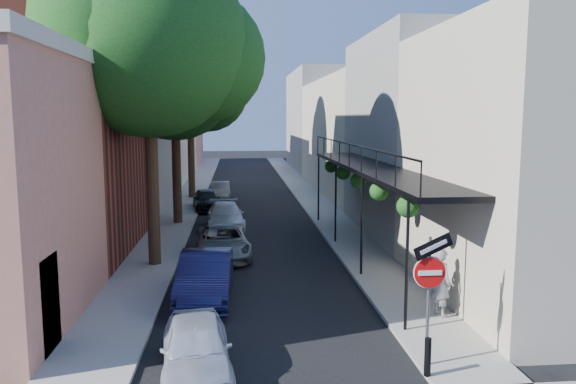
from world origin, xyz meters
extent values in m
cube|color=black|center=(0.00, 30.00, 0.01)|extent=(6.00, 64.00, 0.01)
cube|color=gray|center=(-4.00, 30.00, 0.06)|extent=(2.00, 64.00, 0.12)
cube|color=gray|center=(4.00, 30.00, 0.06)|extent=(2.00, 64.00, 0.12)
cube|color=beige|center=(-5.05, 2.50, 1.20)|extent=(0.10, 1.20, 2.20)
cube|color=maroon|center=(-10.00, 14.00, 6.00)|extent=(10.00, 12.00, 12.00)
cube|color=gray|center=(-5.02, 14.00, 8.00)|extent=(0.06, 7.00, 4.00)
cube|color=gray|center=(-9.00, 26.00, 4.50)|extent=(8.00, 12.00, 9.00)
cube|color=beige|center=(-9.00, 40.00, 5.00)|extent=(8.00, 16.00, 10.00)
cube|color=tan|center=(-9.00, 54.00, 4.00)|extent=(8.00, 12.00, 8.00)
cube|color=beige|center=(9.00, 5.50, 4.00)|extent=(8.00, 9.00, 8.00)
cube|color=gray|center=(9.00, 15.00, 4.50)|extent=(8.00, 10.00, 9.00)
cube|color=beige|center=(9.00, 30.00, 4.00)|extent=(8.00, 20.00, 8.00)
cube|color=gray|center=(9.00, 48.00, 5.00)|extent=(8.00, 16.00, 10.00)
cube|color=black|center=(4.20, 10.00, 3.50)|extent=(2.00, 16.00, 0.15)
cube|color=black|center=(3.25, 10.00, 4.38)|extent=(0.05, 16.00, 0.05)
cylinder|color=black|center=(3.30, 3.00, 1.81)|extent=(0.08, 0.08, 3.40)
cylinder|color=black|center=(3.30, 18.00, 1.81)|extent=(0.08, 0.08, 3.40)
sphere|color=#144112|center=(3.60, 4.00, 3.05)|extent=(0.60, 0.60, 0.60)
sphere|color=#144112|center=(3.60, 10.00, 3.05)|extent=(0.60, 0.60, 0.60)
sphere|color=#144112|center=(3.60, 16.00, 3.05)|extent=(0.60, 0.60, 0.60)
cylinder|color=#595B60|center=(3.15, 1.00, 1.45)|extent=(0.07, 0.07, 2.90)
cylinder|color=red|center=(3.15, 0.96, 2.15)|extent=(0.66, 0.04, 0.66)
cube|color=white|center=(3.15, 0.93, 2.15)|extent=(0.50, 0.02, 0.10)
cylinder|color=white|center=(3.15, 0.98, 2.15)|extent=(0.70, 0.02, 0.70)
cube|color=black|center=(3.20, 0.95, 2.70)|extent=(0.89, 0.15, 0.58)
cube|color=white|center=(3.20, 0.92, 2.70)|extent=(0.60, 0.10, 0.31)
cylinder|color=black|center=(3.00, 0.50, 0.52)|extent=(0.14, 0.14, 0.80)
cylinder|color=#332114|center=(-3.80, 10.00, 3.50)|extent=(0.44, 0.44, 7.00)
sphere|color=#144112|center=(-3.80, 10.00, 8.02)|extent=(6.80, 6.80, 6.80)
sphere|color=#144112|center=(-2.10, 11.02, 7.52)|extent=(4.76, 4.76, 4.76)
cylinder|color=#332114|center=(-3.80, 18.00, 3.15)|extent=(0.44, 0.44, 6.30)
sphere|color=#144112|center=(-3.80, 18.00, 7.20)|extent=(6.00, 6.00, 6.00)
sphere|color=#144112|center=(-2.30, 18.90, 6.70)|extent=(4.20, 4.20, 4.20)
cylinder|color=#332114|center=(-3.80, 27.00, 3.67)|extent=(0.44, 0.44, 7.35)
sphere|color=#144112|center=(-3.80, 27.00, 8.40)|extent=(7.00, 7.00, 7.00)
sphere|color=#144112|center=(-2.05, 28.05, 7.90)|extent=(4.90, 4.90, 4.90)
imported|color=#B5BAC8|center=(-1.70, 1.17, 0.60)|extent=(1.77, 3.67, 1.21)
imported|color=#13143C|center=(-1.77, 6.11, 0.70)|extent=(1.60, 4.30, 1.40)
imported|color=slate|center=(-1.40, 11.16, 0.60)|extent=(2.38, 4.47, 1.20)
imported|color=silver|center=(-1.40, 16.79, 0.61)|extent=(1.98, 4.31, 1.22)
imported|color=black|center=(-2.60, 22.32, 0.62)|extent=(1.93, 3.81, 1.24)
imported|color=gray|center=(-1.93, 26.69, 0.56)|extent=(1.39, 3.45, 1.11)
imported|color=gray|center=(4.52, 3.89, 1.02)|extent=(0.62, 0.76, 1.81)
camera|label=1|loc=(-0.81, -10.04, 5.35)|focal=35.00mm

